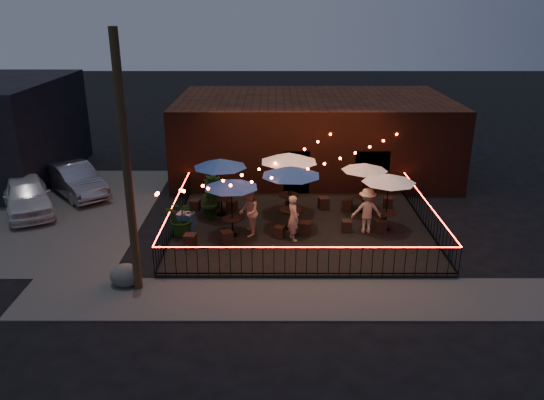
{
  "coord_description": "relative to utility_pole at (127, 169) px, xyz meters",
  "views": [
    {
      "loc": [
        -1.12,
        -17.48,
        8.59
      ],
      "look_at": [
        -1.14,
        2.48,
        1.14
      ],
      "focal_mm": 35.0,
      "sensor_mm": 36.0,
      "label": 1
    }
  ],
  "objects": [
    {
      "name": "patron_a",
      "position": [
        5.06,
        3.44,
        -2.96
      ],
      "size": [
        0.63,
        0.76,
        1.78
      ],
      "primitive_type": "imported",
      "rotation": [
        0.0,
        0.0,
        1.94
      ],
      "color": "#D9AA8F",
      "rests_on": "patio"
    },
    {
      "name": "fence_right",
      "position": [
        10.4,
        4.6,
        -3.34
      ],
      "size": [
        0.04,
        8.0,
        1.04
      ],
      "rotation": [
        0.0,
        0.0,
        1.57
      ],
      "color": "black",
      "rests_on": "patio"
    },
    {
      "name": "cafe_table_2",
      "position": [
        4.99,
        4.55,
        -1.51
      ],
      "size": [
        2.94,
        2.94,
        2.56
      ],
      "rotation": [
        0.0,
        0.0,
        0.32
      ],
      "color": "black",
      "rests_on": "patio"
    },
    {
      "name": "potted_shrub_c",
      "position": [
        1.66,
        6.83,
        -3.13
      ],
      "size": [
        0.92,
        0.92,
        1.44
      ],
      "primitive_type": "imported",
      "rotation": [
        0.0,
        0.0,
        0.15
      ],
      "color": "#153F0E",
      "rests_on": "patio"
    },
    {
      "name": "cafe_table_4",
      "position": [
        8.75,
        4.43,
        -1.76
      ],
      "size": [
        2.29,
        2.29,
        2.29
      ],
      "rotation": [
        0.0,
        0.0,
        -0.11
      ],
      "color": "black",
      "rests_on": "patio"
    },
    {
      "name": "bistro_chair_5",
      "position": [
        5.54,
        3.92,
        -3.59
      ],
      "size": [
        0.5,
        0.5,
        0.51
      ],
      "primitive_type": "cube",
      "rotation": [
        0.0,
        0.0,
        2.99
      ],
      "color": "black",
      "rests_on": "patio"
    },
    {
      "name": "bistro_chair_10",
      "position": [
        7.51,
        6.52,
        -3.6
      ],
      "size": [
        0.52,
        0.52,
        0.5
      ],
      "primitive_type": "cube",
      "rotation": [
        0.0,
        0.0,
        -0.28
      ],
      "color": "black",
      "rests_on": "patio"
    },
    {
      "name": "cooler",
      "position": [
        0.9,
        4.17,
        -3.45
      ],
      "size": [
        0.68,
        0.56,
        0.79
      ],
      "rotation": [
        0.0,
        0.0,
        -0.24
      ],
      "color": "#215AA7",
      "rests_on": "patio"
    },
    {
      "name": "boulder",
      "position": [
        -0.44,
        0.2,
        -3.63
      ],
      "size": [
        1.14,
        1.04,
        0.74
      ],
      "primitive_type": "ellipsoid",
      "rotation": [
        0.0,
        0.0,
        -0.29
      ],
      "color": "#42413D",
      "rests_on": "ground"
    },
    {
      "name": "bistro_chair_9",
      "position": [
        8.48,
        4.17,
        -3.6
      ],
      "size": [
        0.48,
        0.48,
        0.51
      ],
      "primitive_type": "cube",
      "rotation": [
        0.0,
        0.0,
        3.27
      ],
      "color": "black",
      "rests_on": "patio"
    },
    {
      "name": "ground",
      "position": [
        5.4,
        2.6,
        -4.0
      ],
      "size": [
        110.0,
        110.0,
        0.0
      ],
      "primitive_type": "plane",
      "color": "black",
      "rests_on": "ground"
    },
    {
      "name": "fence_left",
      "position": [
        0.4,
        4.6,
        -3.34
      ],
      "size": [
        0.04,
        8.0,
        1.04
      ],
      "rotation": [
        0.0,
        0.0,
        1.57
      ],
      "color": "black",
      "rests_on": "patio"
    },
    {
      "name": "bistro_chair_4",
      "position": [
        4.55,
        3.65,
        -3.63
      ],
      "size": [
        0.47,
        0.47,
        0.44
      ],
      "primitive_type": "cube",
      "rotation": [
        0.0,
        0.0,
        -0.33
      ],
      "color": "black",
      "rests_on": "patio"
    },
    {
      "name": "bistro_chair_6",
      "position": [
        5.06,
        6.5,
        -3.63
      ],
      "size": [
        0.48,
        0.48,
        0.44
      ],
      "primitive_type": "cube",
      "rotation": [
        0.0,
        0.0,
        -0.38
      ],
      "color": "black",
      "rests_on": "patio"
    },
    {
      "name": "sidewalk",
      "position": [
        5.4,
        -0.65,
        -3.98
      ],
      "size": [
        18.0,
        2.5,
        0.05
      ],
      "primitive_type": "cube",
      "color": "#494543",
      "rests_on": "ground"
    },
    {
      "name": "cafe_table_1",
      "position": [
        2.13,
        5.94,
        -1.6
      ],
      "size": [
        2.57,
        2.57,
        2.46
      ],
      "rotation": [
        0.0,
        0.0,
        -0.17
      ],
      "color": "black",
      "rests_on": "patio"
    },
    {
      "name": "festoon_lights",
      "position": [
        4.39,
        4.3,
        -1.48
      ],
      "size": [
        10.02,
        8.72,
        1.32
      ],
      "color": "#F93617",
      "rests_on": "ground"
    },
    {
      "name": "patron_b",
      "position": [
        3.37,
        3.84,
        -2.89
      ],
      "size": [
        0.76,
        0.96,
        1.92
      ],
      "primitive_type": "imported",
      "rotation": [
        0.0,
        0.0,
        -1.54
      ],
      "color": "tan",
      "rests_on": "patio"
    },
    {
      "name": "bistro_chair_1",
      "position": [
        2.58,
        3.06,
        -3.6
      ],
      "size": [
        0.55,
        0.55,
        0.5
      ],
      "primitive_type": "cube",
      "rotation": [
        0.0,
        0.0,
        3.51
      ],
      "color": "black",
      "rests_on": "patio"
    },
    {
      "name": "cafe_table_5",
      "position": [
        8.14,
        6.36,
        -1.89
      ],
      "size": [
        2.3,
        2.3,
        2.15
      ],
      "rotation": [
        0.0,
        0.0,
        -0.2
      ],
      "color": "black",
      "rests_on": "patio"
    },
    {
      "name": "bistro_chair_3",
      "position": [
        2.53,
        6.42,
        -3.62
      ],
      "size": [
        0.5,
        0.5,
        0.45
      ],
      "primitive_type": "cube",
      "rotation": [
        0.0,
        0.0,
        2.72
      ],
      "color": "black",
      "rests_on": "patio"
    },
    {
      "name": "utility_pole",
      "position": [
        0.0,
        0.0,
        0.0
      ],
      "size": [
        0.26,
        0.26,
        8.0
      ],
      "primitive_type": "cylinder",
      "color": "#382917",
      "rests_on": "ground"
    },
    {
      "name": "potted_shrub_b",
      "position": [
        1.76,
        5.49,
        -3.11
      ],
      "size": [
        0.9,
        0.76,
        1.48
      ],
      "primitive_type": "imported",
      "rotation": [
        0.0,
        0.0,
        -0.14
      ],
      "color": "#0A340A",
      "rests_on": "patio"
    },
    {
      "name": "parking_lot",
      "position": [
        -6.6,
        6.6,
        -3.99
      ],
      "size": [
        11.0,
        12.0,
        0.02
      ],
      "primitive_type": "cube",
      "color": "#494543",
      "rests_on": "ground"
    },
    {
      "name": "bistro_chair_11",
      "position": [
        9.33,
        6.77,
        -3.61
      ],
      "size": [
        0.45,
        0.45,
        0.47
      ],
      "primitive_type": "cube",
      "rotation": [
        0.0,
        0.0,
        3.01
      ],
      "color": "black",
      "rests_on": "patio"
    },
    {
      "name": "bistro_chair_8",
      "position": [
        7.19,
        4.19,
        -3.62
      ],
      "size": [
        0.41,
        0.41,
        0.46
      ],
      "primitive_type": "cube",
      "rotation": [
        0.0,
        0.0,
        -0.06
      ],
      "color": "black",
      "rests_on": "patio"
    },
    {
      "name": "car_silver",
      "position": [
        -5.0,
        8.83,
        -3.26
      ],
      "size": [
        4.09,
        4.44,
        1.48
      ],
      "primitive_type": "imported",
      "rotation": [
        0.0,
        0.0,
        0.7
      ],
      "color": "gray",
      "rests_on": "ground"
    },
    {
      "name": "bistro_chair_7",
      "position": [
        6.51,
        6.67,
        -3.59
      ],
      "size": [
        0.5,
        0.5,
        0.51
      ],
      "primitive_type": "cube",
      "rotation": [
        0.0,
        0.0,
        3.31
      ],
      "color": "black",
      "rests_on": "patio"
    },
    {
      "name": "car_white",
      "position": [
        -6.35,
        6.62,
        -3.22
      ],
      "size": [
        3.79,
        4.9,
        1.56
      ],
      "primitive_type": "imported",
      "rotation": [
        0.0,
        0.0,
        0.49
      ],
      "color": "silver",
      "rests_on": "ground"
    },
    {
      "name": "patio",
      "position": [
        5.4,
        4.6,
        -3.92
      ],
      "size": [
        10.0,
        8.0,
        0.15
      ],
      "primitive_type": "cube",
      "color": "black",
      "rests_on": "ground"
    },
    {
      "name": "potted_shrub_a",
      "position": [
        0.84,
        3.82,
        -3.12
      ],
      "size": [
        1.67,
        1.58,
        1.46
      ],
      "primitive_type": "imported",
      "rotation": [
        0.0,
        0.0,
        -0.43
      ],
      "color": "#133B10",
      "rests_on": "patio"
    },
    {
      "name": "cafe_table_3",
      "position": [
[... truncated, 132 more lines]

